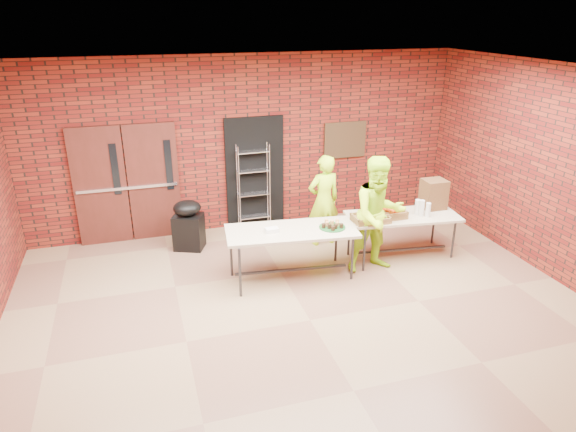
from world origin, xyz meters
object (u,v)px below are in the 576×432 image
(coffee_dispenser, at_px, (434,194))
(covered_grill, at_px, (188,225))
(wire_rack, at_px, (254,187))
(volunteer_woman, at_px, (324,200))
(table_left, at_px, (291,234))
(table_right, at_px, (403,219))
(volunteer_man, at_px, (378,215))

(coffee_dispenser, bearing_deg, covered_grill, 163.05)
(wire_rack, relative_size, covered_grill, 1.85)
(covered_grill, height_order, volunteer_woman, volunteer_woman)
(wire_rack, bearing_deg, covered_grill, -157.18)
(table_left, relative_size, volunteer_woman, 1.26)
(covered_grill, xyz_separation_m, volunteer_woman, (2.30, -0.49, 0.37))
(wire_rack, distance_m, coffee_dispenser, 3.24)
(wire_rack, relative_size, volunteer_woman, 1.00)
(wire_rack, relative_size, table_right, 0.85)
(table_right, bearing_deg, wire_rack, 143.89)
(wire_rack, distance_m, table_right, 2.83)
(wire_rack, relative_size, volunteer_man, 0.87)
(table_left, height_order, covered_grill, covered_grill)
(volunteer_woman, bearing_deg, covered_grill, -18.85)
(table_left, bearing_deg, table_right, 11.50)
(wire_rack, distance_m, volunteer_woman, 1.45)
(wire_rack, height_order, coffee_dispenser, wire_rack)
(covered_grill, distance_m, volunteer_man, 3.26)
(table_left, relative_size, covered_grill, 2.33)
(coffee_dispenser, height_order, volunteer_woman, volunteer_woman)
(table_right, xyz_separation_m, volunteer_woman, (-1.06, 0.88, 0.12))
(table_right, distance_m, covered_grill, 3.64)
(coffee_dispenser, distance_m, volunteer_man, 1.31)
(table_left, xyz_separation_m, coffee_dispenser, (2.62, 0.32, 0.26))
(wire_rack, bearing_deg, coffee_dispenser, -33.99)
(table_right, bearing_deg, volunteer_woman, 147.49)
(wire_rack, xyz_separation_m, volunteer_woman, (1.00, -1.06, -0.00))
(wire_rack, height_order, covered_grill, wire_rack)
(coffee_dispenser, bearing_deg, table_left, -173.04)
(coffee_dispenser, height_order, covered_grill, coffee_dispenser)
(table_right, bearing_deg, covered_grill, 164.94)
(table_right, relative_size, volunteer_woman, 1.17)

